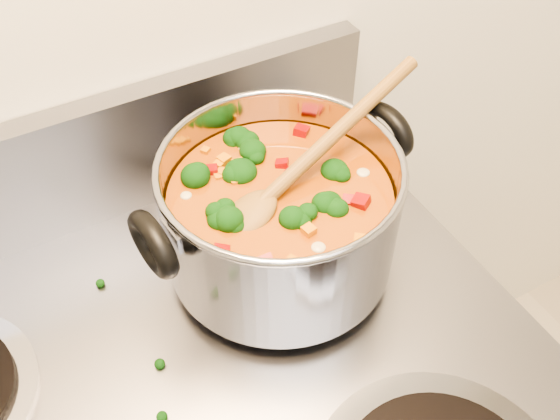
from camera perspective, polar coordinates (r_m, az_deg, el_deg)
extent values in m
cube|color=gray|center=(0.76, -19.53, 3.00)|extent=(0.79, 0.03, 0.16)
cylinder|color=#A5A5AD|center=(0.73, -0.65, -4.17)|extent=(0.20, 0.20, 0.01)
cylinder|color=black|center=(0.73, -0.66, -3.78)|extent=(0.16, 0.16, 0.01)
cylinder|color=#9999A1|center=(0.67, 0.00, -0.26)|extent=(0.25, 0.25, 0.14)
torus|color=#9999A1|center=(0.62, 0.00, 4.04)|extent=(0.25, 0.25, 0.01)
cylinder|color=#9E460E|center=(0.68, 0.00, -1.34)|extent=(0.24, 0.24, 0.10)
torus|color=black|center=(0.59, -11.53, -3.10)|extent=(0.03, 0.08, 0.08)
torus|color=black|center=(0.70, 9.67, 7.22)|extent=(0.03, 0.08, 0.08)
ellipsoid|color=black|center=(0.68, 2.03, 4.71)|extent=(0.04, 0.04, 0.03)
ellipsoid|color=black|center=(0.61, 1.30, -1.90)|extent=(0.04, 0.04, 0.03)
ellipsoid|color=black|center=(0.59, -4.14, -4.05)|extent=(0.04, 0.04, 0.03)
ellipsoid|color=black|center=(0.70, -0.99, 6.12)|extent=(0.04, 0.04, 0.03)
ellipsoid|color=black|center=(0.67, 2.19, 3.50)|extent=(0.04, 0.04, 0.03)
ellipsoid|color=black|center=(0.69, 1.89, 5.30)|extent=(0.04, 0.04, 0.03)
ellipsoid|color=black|center=(0.67, -5.85, 3.10)|extent=(0.04, 0.04, 0.03)
ellipsoid|color=black|center=(0.60, -3.06, -2.44)|extent=(0.04, 0.04, 0.03)
ellipsoid|color=black|center=(0.68, -1.94, 4.69)|extent=(0.04, 0.04, 0.03)
ellipsoid|color=black|center=(0.58, 2.78, -4.97)|extent=(0.04, 0.04, 0.03)
ellipsoid|color=maroon|center=(0.69, 7.13, 4.93)|extent=(0.01, 0.01, 0.01)
ellipsoid|color=maroon|center=(0.61, -6.87, -1.82)|extent=(0.01, 0.01, 0.01)
ellipsoid|color=maroon|center=(0.71, 3.97, 6.34)|extent=(0.01, 0.01, 0.01)
ellipsoid|color=maroon|center=(0.68, -7.06, 4.18)|extent=(0.01, 0.01, 0.01)
ellipsoid|color=maroon|center=(0.68, 6.76, 4.35)|extent=(0.01, 0.01, 0.01)
ellipsoid|color=maroon|center=(0.65, -8.03, 1.18)|extent=(0.01, 0.01, 0.01)
ellipsoid|color=maroon|center=(0.61, -3.08, -1.84)|extent=(0.01, 0.01, 0.01)
ellipsoid|color=maroon|center=(0.62, -5.89, -0.58)|extent=(0.01, 0.01, 0.01)
ellipsoid|color=maroon|center=(0.66, 4.13, 3.16)|extent=(0.01, 0.01, 0.01)
ellipsoid|color=maroon|center=(0.58, -1.74, -5.30)|extent=(0.01, 0.01, 0.01)
ellipsoid|color=#C46C0A|center=(0.68, -6.37, 4.29)|extent=(0.01, 0.01, 0.01)
ellipsoid|color=#C46C0A|center=(0.65, -0.32, 1.84)|extent=(0.01, 0.01, 0.01)
ellipsoid|color=#C46C0A|center=(0.66, -0.72, 3.17)|extent=(0.01, 0.01, 0.01)
ellipsoid|color=#C46C0A|center=(0.64, -4.07, 1.25)|extent=(0.01, 0.01, 0.01)
ellipsoid|color=#C46C0A|center=(0.59, 2.74, -4.13)|extent=(0.01, 0.01, 0.01)
ellipsoid|color=#C46C0A|center=(0.61, -7.16, -1.98)|extent=(0.01, 0.01, 0.01)
ellipsoid|color=#C46C0A|center=(0.59, 0.46, -4.34)|extent=(0.01, 0.01, 0.01)
ellipsoid|color=#C46C0A|center=(0.71, -4.30, 6.61)|extent=(0.01, 0.01, 0.01)
ellipsoid|color=#C46C0A|center=(0.63, -3.84, 0.53)|extent=(0.01, 0.01, 0.01)
ellipsoid|color=#C46C0A|center=(0.68, 7.72, 4.36)|extent=(0.01, 0.01, 0.01)
ellipsoid|color=#C46C0A|center=(0.66, -1.82, 2.84)|extent=(0.01, 0.01, 0.01)
ellipsoid|color=#C5B487|center=(0.65, -7.64, 1.94)|extent=(0.02, 0.02, 0.01)
ellipsoid|color=#C5B487|center=(0.65, 8.12, 1.12)|extent=(0.02, 0.02, 0.01)
ellipsoid|color=#C5B487|center=(0.65, 2.87, 2.42)|extent=(0.02, 0.02, 0.01)
ellipsoid|color=#C5B487|center=(0.66, -5.79, 2.32)|extent=(0.02, 0.02, 0.01)
ellipsoid|color=#C5B487|center=(0.66, -8.48, 2.50)|extent=(0.02, 0.02, 0.01)
ellipsoid|color=brown|center=(0.62, -2.98, -0.58)|extent=(0.08, 0.06, 0.04)
cylinder|color=brown|center=(0.67, 4.97, 6.84)|extent=(0.25, 0.08, 0.08)
ellipsoid|color=black|center=(0.81, -9.82, 1.20)|extent=(0.01, 0.01, 0.01)
ellipsoid|color=black|center=(0.66, -7.52, -13.07)|extent=(0.01, 0.01, 0.01)
ellipsoid|color=black|center=(0.75, 16.40, -5.18)|extent=(0.01, 0.01, 0.01)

